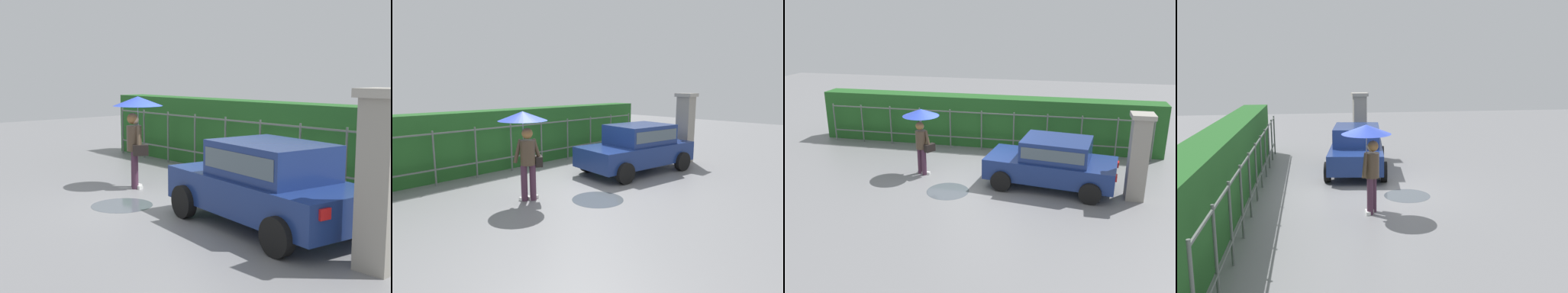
{
  "view_description": "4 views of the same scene",
  "coord_description": "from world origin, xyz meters",
  "views": [
    {
      "loc": [
        8.01,
        -6.65,
        2.6
      ],
      "look_at": [
        0.26,
        0.15,
        1.17
      ],
      "focal_mm": 48.3,
      "sensor_mm": 36.0,
      "label": 1
    },
    {
      "loc": [
        -6.38,
        -6.34,
        2.66
      ],
      "look_at": [
        0.02,
        -0.07,
        1.08
      ],
      "focal_mm": 31.57,
      "sensor_mm": 36.0,
      "label": 2
    },
    {
      "loc": [
        2.59,
        -11.46,
        4.93
      ],
      "look_at": [
        0.11,
        0.01,
        1.08
      ],
      "focal_mm": 37.72,
      "sensor_mm": 36.0,
      "label": 3
    },
    {
      "loc": [
        -11.03,
        1.5,
        3.36
      ],
      "look_at": [
        -0.14,
        -0.17,
        1.27
      ],
      "focal_mm": 38.44,
      "sensor_mm": 36.0,
      "label": 4
    }
  ],
  "objects": [
    {
      "name": "gate_pillar",
      "position": [
        4.56,
        -0.4,
        1.24
      ],
      "size": [
        0.6,
        0.6,
        2.42
      ],
      "color": "gray",
      "rests_on": "ground"
    },
    {
      "name": "pedestrian",
      "position": [
        -1.8,
        0.18,
        1.63
      ],
      "size": [
        1.14,
        1.14,
        2.1
      ],
      "rotation": [
        0.0,
        0.0,
        1.04
      ],
      "color": "#47283D",
      "rests_on": "ground"
    },
    {
      "name": "car",
      "position": [
        2.29,
        -0.02,
        0.8
      ],
      "size": [
        3.91,
        2.27,
        1.48
      ],
      "rotation": [
        0.0,
        0.0,
        3.0
      ],
      "color": "navy",
      "rests_on": "ground"
    },
    {
      "name": "ground_plane",
      "position": [
        0.0,
        0.0,
        0.0
      ],
      "size": [
        40.0,
        40.0,
        0.0
      ],
      "primitive_type": "plane",
      "color": "slate"
    },
    {
      "name": "fence_section",
      "position": [
        -0.45,
        2.85,
        0.83
      ],
      "size": [
        12.04,
        0.05,
        1.5
      ],
      "color": "#59605B",
      "rests_on": "ground"
    },
    {
      "name": "puddle_near",
      "position": [
        -0.62,
        -1.03,
        0.0
      ],
      "size": [
        1.23,
        1.23,
        0.0
      ],
      "primitive_type": "cylinder",
      "color": "#4C545B",
      "rests_on": "ground"
    },
    {
      "name": "hedge_row",
      "position": [
        -0.45,
        3.56,
        0.95
      ],
      "size": [
        12.99,
        0.9,
        1.9
      ],
      "primitive_type": "cube",
      "color": "#235B23",
      "rests_on": "ground"
    }
  ]
}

